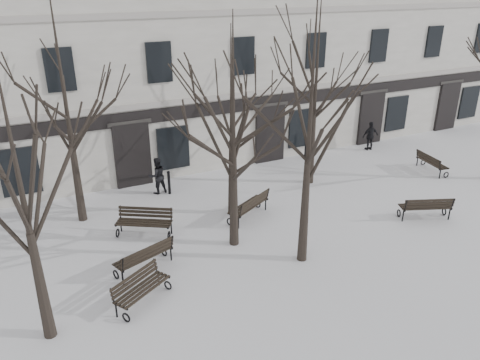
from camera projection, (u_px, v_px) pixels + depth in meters
ground at (294, 250)px, 16.20m from camera, size 100.00×100.00×0.00m
building at (167, 43)px, 24.68m from camera, size 40.40×10.20×11.40m
tree_0 at (18, 175)px, 10.53m from camera, size 5.14×5.14×7.34m
tree_1 at (233, 108)px, 14.67m from camera, size 5.50×5.50×7.86m
tree_2 at (311, 105)px, 13.61m from camera, size 5.90×5.90×8.43m
tree_4 at (62, 79)px, 16.10m from camera, size 6.13×6.13×8.76m
tree_5 at (231, 102)px, 16.99m from camera, size 5.09×5.09×7.27m
tree_6 at (317, 70)px, 19.58m from camera, size 5.77×5.77×8.24m
bench_0 at (141, 288)px, 13.42m from camera, size 1.88×1.49×0.92m
bench_1 at (145, 256)px, 14.89m from camera, size 2.06×1.31×0.99m
bench_2 at (426, 207)px, 18.11m from camera, size 2.05×1.37×0.98m
bench_3 at (144, 221)px, 17.00m from camera, size 2.06×1.65×1.01m
bench_4 at (250, 206)px, 18.17m from camera, size 2.06×1.56×1.00m
bench_5 at (431, 162)px, 22.61m from camera, size 0.93×1.87×0.91m
bollard_a at (169, 182)px, 20.23m from camera, size 0.14×0.14×1.07m
bollard_b at (305, 149)px, 24.24m from camera, size 0.13×0.13×0.99m
pedestrian_b at (158, 193)px, 20.55m from camera, size 0.86×0.70×1.64m
pedestrian_c at (369, 150)px, 25.72m from camera, size 0.97×0.50×1.58m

